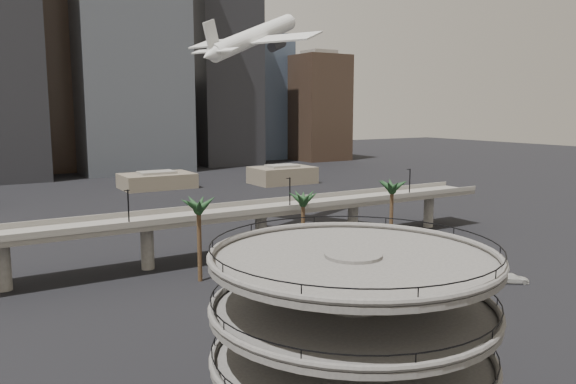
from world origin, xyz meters
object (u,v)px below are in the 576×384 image
car_b (411,288)px  overpass (207,220)px  airborne_jet (254,37)px  parking_ramp (352,334)px  car_a (303,317)px  car_c (512,278)px

car_b → overpass: bearing=21.4°
overpass → airborne_jet: size_ratio=4.01×
parking_ramp → car_b: bearing=39.8°
car_a → car_b: size_ratio=1.16×
car_a → car_b: (20.49, 2.00, -0.13)m
airborne_jet → car_c: bearing=-99.0°
car_b → airborne_jet: bearing=-8.7°
parking_ramp → overpass: 60.46m
car_a → airborne_jet: bearing=-16.2°
overpass → car_c: bearing=-46.4°
car_b → car_c: car_c is taller
airborne_jet → car_c: 70.25m
parking_ramp → car_b: (31.91, 26.63, -9.17)m
airborne_jet → car_b: airborne_jet is taller
car_a → car_c: bearing=-89.1°
airborne_jet → car_b: size_ratio=8.08×
parking_ramp → airborne_jet: size_ratio=0.69×
overpass → car_b: bearing=-59.7°
overpass → parking_ramp: bearing=-102.4°
airborne_jet → car_a: airborne_jet is taller
overpass → car_a: overpass is taller
overpass → airborne_jet: 42.97m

